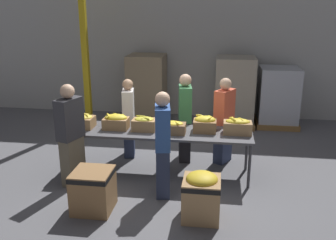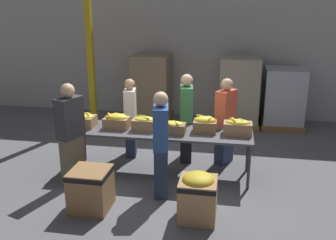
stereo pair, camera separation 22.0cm
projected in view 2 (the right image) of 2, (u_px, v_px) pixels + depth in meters
name	position (u px, v px, depth m)	size (l,w,h in m)	color
ground_plane	(159.00, 173.00, 6.74)	(30.00, 30.00, 0.00)	slate
wall_back	(188.00, 41.00, 9.75)	(16.00, 0.08, 4.00)	#B7B7B2
sorting_table	(159.00, 133.00, 6.52)	(3.22, 0.83, 0.80)	#4C4C51
banana_box_0	(83.00, 120.00, 6.70)	(0.41, 0.34, 0.26)	#A37A4C
banana_box_1	(117.00, 121.00, 6.61)	(0.44, 0.30, 0.28)	#A37A4C
banana_box_2	(144.00, 123.00, 6.50)	(0.41, 0.28, 0.26)	#A37A4C
banana_box_3	(173.00, 127.00, 6.34)	(0.43, 0.29, 0.22)	olive
banana_box_4	(205.00, 124.00, 6.41)	(0.39, 0.33, 0.29)	olive
banana_box_5	(238.00, 127.00, 6.28)	(0.47, 0.32, 0.29)	tan
volunteer_0	(186.00, 119.00, 7.07)	(0.29, 0.48, 1.69)	black
volunteer_1	(161.00, 145.00, 5.74)	(0.30, 0.48, 1.68)	#2D3856
volunteer_2	(131.00, 118.00, 7.32)	(0.28, 0.45, 1.55)	#2D3856
volunteer_3	(71.00, 135.00, 6.15)	(0.36, 0.51, 1.71)	#6B604C
volunteer_4	(225.00, 122.00, 6.96)	(0.40, 0.49, 1.63)	#2D3856
donation_bin_0	(91.00, 188.00, 5.48)	(0.56, 0.56, 0.62)	olive
donation_bin_1	(198.00, 195.00, 5.21)	(0.52, 0.52, 0.69)	tan
support_pillar	(90.00, 44.00, 9.02)	(0.14, 0.14, 4.00)	gold
pallet_stack_0	(283.00, 98.00, 9.12)	(1.01, 1.01, 1.45)	olive
pallet_stack_1	(152.00, 88.00, 9.67)	(1.00, 1.00, 1.69)	olive
pallet_stack_2	(239.00, 92.00, 9.17)	(1.02, 1.02, 1.69)	olive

